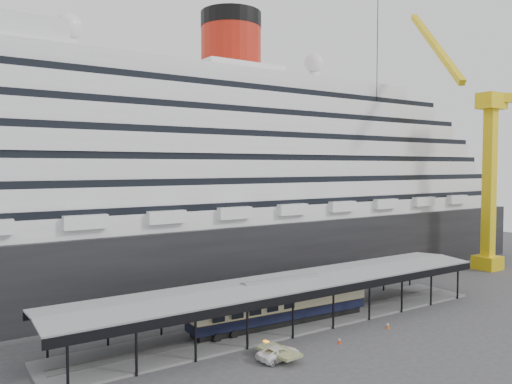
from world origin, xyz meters
TOP-DOWN VIEW (x-y plane):
  - ground at (0.00, 0.00)m, footprint 200.00×200.00m
  - cruise_ship at (0.05, 32.00)m, footprint 130.00×30.00m
  - platform_canopy at (0.00, 5.00)m, footprint 56.00×9.18m
  - crane_yellow at (47.06, 10.54)m, footprint 23.83×18.78m
  - port_truck at (-7.57, -2.91)m, footprint 4.66×2.55m
  - pullman_carriage at (-1.37, 5.00)m, footprint 22.89×4.09m
  - traffic_cone_left at (-5.31, -2.43)m, footprint 0.41×0.41m
  - traffic_cone_mid at (0.21, -3.00)m, footprint 0.45×0.45m
  - traffic_cone_right at (8.15, -2.47)m, footprint 0.48×0.48m

SIDE VIEW (x-z plane):
  - ground at x=0.00m, z-range 0.00..0.00m
  - traffic_cone_left at x=-5.31m, z-range 0.00..0.65m
  - traffic_cone_mid at x=0.21m, z-range 0.00..0.68m
  - traffic_cone_right at x=8.15m, z-range 0.00..0.76m
  - port_truck at x=-7.57m, z-range 0.00..1.24m
  - platform_canopy at x=0.00m, z-range -0.29..5.01m
  - pullman_carriage at x=-1.37m, z-range -8.47..13.89m
  - cruise_ship at x=0.05m, z-range -3.60..40.30m
  - crane_yellow at x=47.06m, z-range -3.84..43.76m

